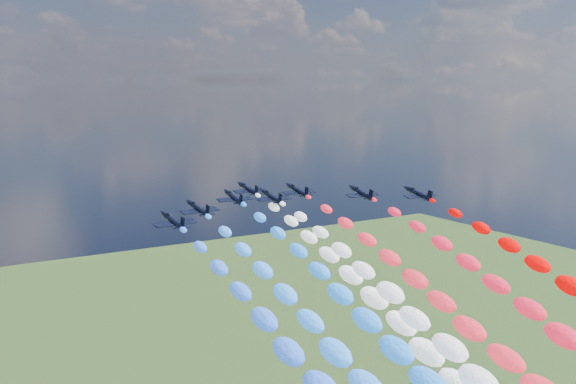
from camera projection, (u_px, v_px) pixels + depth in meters
jet_0 at (173, 221)px, 146.41m from camera, size 9.81×12.95×4.91m
jet_1 at (199, 209)px, 160.33m from camera, size 9.81×12.94×4.91m
jet_2 at (234, 197)px, 175.77m from camera, size 9.62×12.81×4.91m
trail_2 at (381, 350)px, 129.55m from camera, size 5.71×112.60×43.75m
jet_3 at (272, 197)px, 176.53m from camera, size 9.35×12.62×4.91m
trail_3 at (432, 348)px, 130.32m from camera, size 5.71×112.60×43.75m
jet_4 at (249, 189)px, 189.14m from camera, size 9.33×12.61×4.91m
trail_4 at (387, 325)px, 142.93m from camera, size 5.71×112.60×43.75m
jet_5 at (298, 191)px, 186.62m from camera, size 9.06×12.41×4.91m
trail_5 at (455, 329)px, 140.40m from camera, size 5.71×112.60×43.75m
jet_6 at (362, 193)px, 182.59m from camera, size 9.80×12.94×4.91m
trail_6 at (545, 336)px, 136.37m from camera, size 5.71×112.60×43.75m
jet_7 at (419, 194)px, 181.10m from camera, size 9.18×12.50×4.91m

